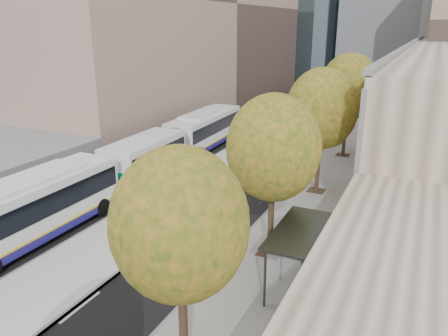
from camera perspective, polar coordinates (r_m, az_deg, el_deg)
The scene contains 10 objects.
bus_platform at distance 43.06m, azimuth 6.45°, elevation 4.29°, with size 4.25×150.00×0.15m, color silver.
sidewalk at distance 41.28m, azimuth 17.00°, elevation 2.93°, with size 4.75×150.00×0.08m, color gray.
building_midrise at distance 55.75m, azimuth -10.40°, elevation 20.17°, with size 24.00×46.00×25.00m, color gray.
bus_shelter at distance 18.01m, azimuth 10.32°, elevation -9.25°, with size 1.90×4.40×2.53m.
tree_b at distance 12.50m, azimuth -5.80°, elevation -7.39°, with size 4.00×4.00×6.97m.
tree_c at distance 19.27m, azimuth 6.48°, elevation 2.60°, with size 4.20×4.20×7.28m.
tree_d at distance 27.69m, azimuth 12.67°, elevation 7.55°, with size 4.40×4.40×7.60m.
tree_e at distance 36.39m, azimuth 16.00°, elevation 10.13°, with size 4.60×4.60×7.92m.
bus_far at distance 35.01m, azimuth -5.38°, elevation 3.69°, with size 3.21×18.03×2.99m.
distant_car at distance 64.18m, azimuth 10.34°, elevation 9.26°, with size 1.53×3.79×1.29m, color white.
Camera 1 is at (9.52, -4.59, 10.44)m, focal length 35.00 mm.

